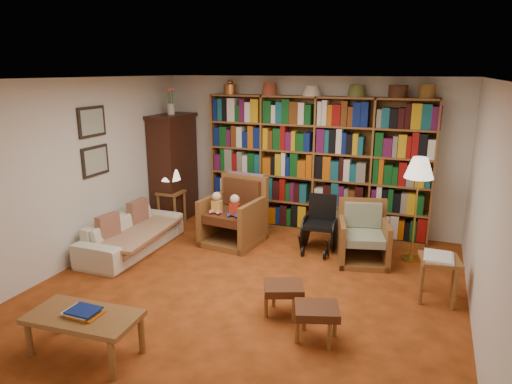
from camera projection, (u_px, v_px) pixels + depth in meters
The scene contains 23 objects.
floor at pixel (250, 286), 5.65m from camera, with size 5.00×5.00×0.00m, color #AF481B.
ceiling at pixel (249, 79), 5.00m from camera, with size 5.00×5.00×0.00m, color silver.
wall_back at pixel (306, 153), 7.57m from camera, with size 5.00×5.00×0.00m, color silver.
wall_front at pixel (110, 276), 3.08m from camera, with size 5.00×5.00×0.00m, color silver.
wall_left at pixel (80, 172), 6.20m from camera, with size 5.00×5.00×0.00m, color silver.
wall_right at pixel (487, 212), 4.44m from camera, with size 5.00×5.00×0.00m, color silver.
bookshelf at pixel (315, 161), 7.37m from camera, with size 3.60×0.30×2.42m.
curio_cabinet at pixel (174, 167), 7.99m from camera, with size 0.50×0.95×2.40m.
framed_pictures at pixel (94, 142), 6.37m from camera, with size 0.03×0.52×0.97m.
sofa at pixel (132, 234), 6.70m from camera, with size 0.70×1.79×0.52m, color beige.
sofa_throw at pixel (135, 232), 6.67m from camera, with size 0.81×1.51×0.04m, color beige.
cushion_left at pixel (138, 214), 7.01m from camera, with size 0.12×0.38×0.38m, color maroon.
cushion_right at pixel (108, 228), 6.38m from camera, with size 0.11×0.36×0.36m, color maroon.
side_table_lamp at pixel (171, 200), 7.83m from camera, with size 0.40×0.40×0.59m.
table_lamp at pixel (170, 173), 7.70m from camera, with size 0.35×0.35×0.48m.
armchair_leather at pixel (236, 215), 7.06m from camera, with size 0.90×0.94×1.03m.
armchair_sage at pixel (364, 238), 6.37m from camera, with size 0.84×0.85×0.83m.
wheelchair at pixel (320, 225), 6.71m from camera, with size 0.48×0.66×0.83m.
floor_lamp at pixel (419, 172), 6.12m from camera, with size 0.39×0.39×1.47m.
side_table_papers at pixel (440, 266), 5.20m from camera, with size 0.50×0.50×0.55m.
footstool_a at pixel (284, 290), 4.93m from camera, with size 0.52×0.49×0.36m.
footstool_b at pixel (317, 313), 4.46m from camera, with size 0.52×0.48×0.36m.
coffee_table at pixel (84, 319), 4.22m from camera, with size 1.07×0.59×0.47m.
Camera 1 is at (1.95, -4.77, 2.59)m, focal length 32.00 mm.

